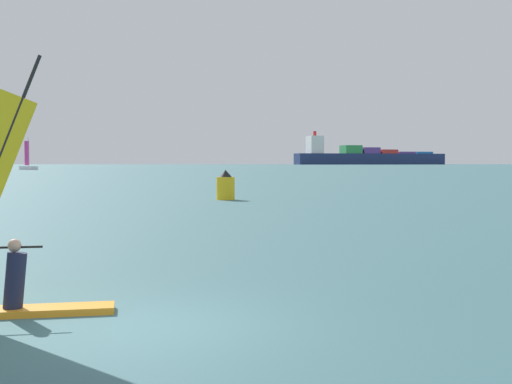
# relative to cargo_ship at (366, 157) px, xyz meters

# --- Properties ---
(ground_plane) EXTENTS (4000.00, 4000.00, 0.00)m
(ground_plane) POSITION_rel_cargo_ship_xyz_m (-134.53, -859.00, -10.20)
(ground_plane) COLOR #386066
(cargo_ship) EXTENTS (196.56, 72.85, 41.80)m
(cargo_ship) POSITION_rel_cargo_ship_xyz_m (0.00, 0.00, 0.00)
(cargo_ship) COLOR navy
(cargo_ship) RESTS_ON ground_plane
(distant_headland) EXTENTS (1165.70, 663.58, 28.95)m
(distant_headland) POSITION_rel_cargo_ship_xyz_m (-36.83, 774.16, 4.28)
(distant_headland) COLOR #756B56
(distant_headland) RESTS_ON ground_plane
(channel_buoy) EXTENTS (1.26, 1.26, 2.05)m
(channel_buoy) POSITION_rel_cargo_ship_xyz_m (-135.32, -823.05, -9.28)
(channel_buoy) COLOR yellow
(channel_buoy) RESTS_ON ground_plane
(small_sailboat) EXTENTS (7.31, 5.96, 11.44)m
(small_sailboat) POSITION_rel_cargo_ship_xyz_m (-214.65, -632.47, -9.16)
(small_sailboat) COLOR white
(small_sailboat) RESTS_ON ground_plane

